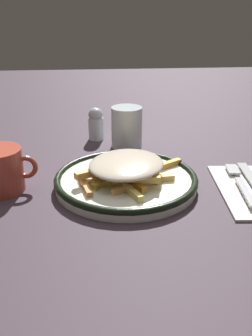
# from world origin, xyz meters

# --- Properties ---
(ground_plane) EXTENTS (2.60, 2.60, 0.00)m
(ground_plane) POSITION_xyz_m (0.00, 0.00, 0.00)
(ground_plane) COLOR #3B2E38
(plate) EXTENTS (0.26, 0.26, 0.02)m
(plate) POSITION_xyz_m (0.00, 0.00, 0.01)
(plate) COLOR white
(plate) RESTS_ON ground_plane
(fries_heap) EXTENTS (0.21, 0.19, 0.04)m
(fries_heap) POSITION_xyz_m (0.00, -0.01, 0.04)
(fries_heap) COLOR gold
(fries_heap) RESTS_ON plate
(fork) EXTENTS (0.04, 0.18, 0.01)m
(fork) POSITION_xyz_m (0.21, -0.03, 0.01)
(fork) COLOR silver
(fork) RESTS_ON napkin
(water_glass) EXTENTS (0.07, 0.07, 0.09)m
(water_glass) POSITION_xyz_m (0.02, 0.21, 0.05)
(water_glass) COLOR silver
(water_glass) RESTS_ON ground_plane
(salt_shaker) EXTENTS (0.04, 0.04, 0.08)m
(salt_shaker) POSITION_xyz_m (-0.05, 0.27, 0.04)
(salt_shaker) COLOR silver
(salt_shaker) RESTS_ON ground_plane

